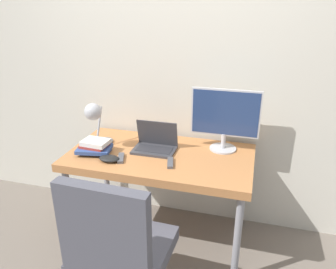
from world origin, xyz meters
TOP-DOWN VIEW (x-y plane):
  - ground_plane at (0.00, 0.00)m, footprint 12.00×12.00m
  - wall_back at (0.00, 0.81)m, footprint 8.00×0.05m
  - desk at (0.00, 0.37)m, footprint 1.38×0.75m
  - laptop at (-0.06, 0.43)m, footprint 0.32×0.21m
  - monitor at (0.44, 0.59)m, footprint 0.51×0.21m
  - desk_lamp at (-0.50, 0.34)m, footprint 0.15×0.27m
  - office_chair at (0.00, -0.45)m, footprint 0.63×0.65m
  - book_stack at (-0.48, 0.26)m, footprint 0.27×0.22m
  - tv_remote at (0.12, 0.23)m, footprint 0.08×0.16m
  - media_remote at (-0.25, 0.21)m, footprint 0.09×0.15m
  - game_controller at (-0.32, 0.16)m, footprint 0.15×0.10m

SIDE VIEW (x-z plane):
  - ground_plane at x=0.00m, z-range 0.00..0.00m
  - office_chair at x=0.00m, z-range 0.06..1.10m
  - desk at x=0.00m, z-range 0.32..1.09m
  - tv_remote at x=0.12m, z-range 0.77..0.79m
  - media_remote at x=-0.25m, z-range 0.77..0.79m
  - game_controller at x=-0.32m, z-range 0.77..0.81m
  - laptop at x=-0.06m, z-range 0.71..0.93m
  - book_stack at x=-0.48m, z-range 0.77..0.87m
  - desk_lamp at x=-0.50m, z-range 0.85..1.22m
  - monitor at x=0.44m, z-range 0.80..1.27m
  - wall_back at x=0.00m, z-range 0.00..2.60m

